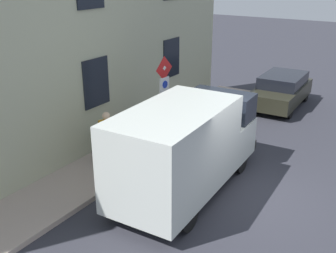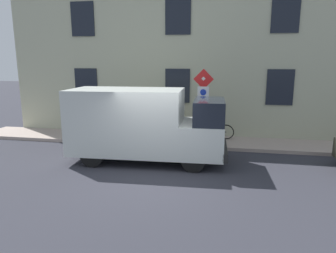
{
  "view_description": "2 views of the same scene",
  "coord_description": "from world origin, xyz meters",
  "views": [
    {
      "loc": [
        -3.47,
        8.97,
        5.65
      ],
      "look_at": [
        2.28,
        -0.01,
        1.45
      ],
      "focal_mm": 43.21,
      "sensor_mm": 36.0,
      "label": 1
    },
    {
      "loc": [
        -8.56,
        -2.08,
        3.41
      ],
      "look_at": [
        2.36,
        -0.04,
        1.03
      ],
      "focal_mm": 32.51,
      "sensor_mm": 36.0,
      "label": 2
    }
  ],
  "objects": [
    {
      "name": "ground_plane",
      "position": [
        0.0,
        0.0,
        0.0
      ],
      "size": [
        80.0,
        80.0,
        0.0
      ],
      "primitive_type": "plane",
      "color": "#2F2F37"
    },
    {
      "name": "sidewalk_slab",
      "position": [
        3.98,
        0.0,
        0.07
      ],
      "size": [
        1.9,
        17.85,
        0.14
      ],
      "primitive_type": "cube",
      "color": "#AA988C",
      "rests_on": "ground_plane"
    },
    {
      "name": "building_facade",
      "position": [
        5.28,
        0.0,
        3.68
      ],
      "size": [
        0.75,
        15.85,
        7.35
      ],
      "color": "#B2B597",
      "rests_on": "ground_plane"
    },
    {
      "name": "sign_post_stacked",
      "position": [
        3.24,
        -1.27,
        2.08
      ],
      "size": [
        0.17,
        0.56,
        2.88
      ],
      "color": "#474C47",
      "rests_on": "sidewalk_slab"
    },
    {
      "name": "delivery_van",
      "position": [
        1.33,
        0.61,
        1.33
      ],
      "size": [
        2.21,
        5.4,
        2.5
      ],
      "rotation": [
        0.0,
        0.0,
        4.75
      ],
      "color": "silver",
      "rests_on": "ground_plane"
    },
    {
      "name": "bicycle_black",
      "position": [
        4.38,
        -1.68,
        0.51
      ],
      "size": [
        0.47,
        1.71,
        0.89
      ],
      "rotation": [
        0.0,
        0.0,
        1.45
      ],
      "color": "black",
      "rests_on": "sidewalk_slab"
    },
    {
      "name": "bicycle_red",
      "position": [
        4.38,
        -0.83,
        0.51
      ],
      "size": [
        0.46,
        1.71,
        0.89
      ],
      "rotation": [
        0.0,
        0.0,
        1.68
      ],
      "color": "black",
      "rests_on": "sidewalk_slab"
    },
    {
      "name": "bicycle_green",
      "position": [
        4.38,
        0.01,
        0.51
      ],
      "size": [
        0.46,
        1.72,
        0.89
      ],
      "rotation": [
        0.0,
        0.0,
        1.46
      ],
      "color": "black",
      "rests_on": "sidewalk_slab"
    },
    {
      "name": "pedestrian",
      "position": [
        3.8,
        0.88,
        1.07
      ],
      "size": [
        0.4,
        0.47,
        1.72
      ],
      "rotation": [
        0.0,
        0.0,
        2.71
      ],
      "color": "#262B47",
      "rests_on": "sidewalk_slab"
    }
  ]
}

